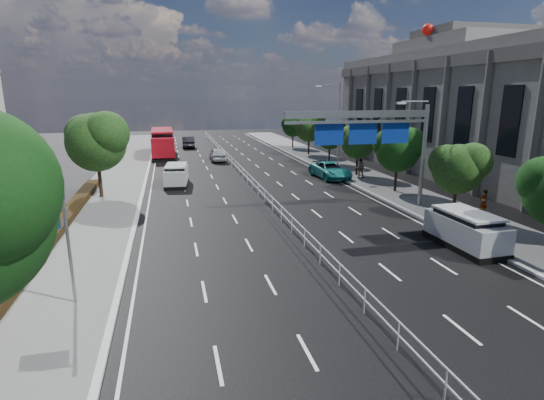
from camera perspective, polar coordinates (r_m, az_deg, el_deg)
name	(u,v)px	position (r m, az deg, el deg)	size (l,w,h in m)	color
ground	(332,278)	(19.21, 8.06, -10.34)	(160.00, 160.00, 0.00)	black
sidewalk_near	(47,306)	(18.64, -27.95, -12.51)	(5.00, 140.00, 0.14)	slate
kerb_near	(117,299)	(18.15, -20.12, -12.39)	(0.25, 140.00, 0.15)	silver
kerb_far	(504,258)	(23.84, 28.79, -6.90)	(0.25, 140.00, 0.15)	silver
median_fence	(244,175)	(39.95, -3.79, 3.43)	(0.05, 85.00, 1.02)	silver
hedge_near	(33,256)	(23.46, -29.42, -6.55)	(1.00, 36.00, 0.44)	black
toilet_sign	(54,233)	(17.48, -27.30, -4.00)	(1.62, 0.18, 4.34)	gray
overhead_gantry	(374,129)	(29.55, 13.56, 9.26)	(10.24, 0.38, 7.45)	gray
streetlight_far	(336,120)	(45.63, 8.65, 10.56)	(2.78, 2.40, 9.00)	gray
civic_hall	(473,110)	(48.82, 25.36, 10.86)	(14.40, 36.00, 14.35)	slate
near_tree_back	(97,139)	(34.73, -22.50, 7.61)	(4.84, 4.51, 6.69)	black
far_tree_c	(459,166)	(29.62, 23.84, 4.20)	(3.52, 3.28, 4.94)	black
far_tree_d	(399,148)	(35.76, 16.66, 6.75)	(3.85, 3.59, 5.34)	black
far_tree_e	(359,140)	(42.38, 11.57, 7.94)	(3.63, 3.38, 5.13)	black
far_tree_f	(330,134)	(49.25, 7.86, 8.83)	(3.52, 3.28, 5.02)	black
far_tree_g	(310,126)	(56.26, 5.07, 9.82)	(3.96, 3.69, 5.45)	black
far_tree_h	(293,125)	(63.42, 2.87, 10.04)	(3.41, 3.18, 4.91)	black
white_minivan	(177,175)	(38.41, -12.72, 3.28)	(2.29, 4.47, 1.87)	black
red_bus	(163,142)	(57.33, -14.50, 7.54)	(2.91, 11.54, 3.44)	black
near_car_silver	(218,154)	(51.89, -7.26, 6.14)	(1.93, 4.80, 1.63)	#B0B3B8
near_car_dark	(188,142)	(65.60, -11.17, 7.66)	(1.77, 5.08, 1.67)	black
silver_minivan	(466,230)	(24.51, 24.59, -3.69)	(2.05, 4.70, 1.94)	black
parked_car_teal	(330,170)	(41.14, 7.86, 3.99)	(2.57, 5.57, 1.55)	teal
parked_car_dark	(329,170)	(41.56, 7.72, 3.97)	(1.90, 4.69, 1.36)	black
pedestrian_a	(484,202)	(31.16, 26.56, -0.25)	(0.61, 0.40, 1.68)	gray
pedestrian_b	(360,168)	(41.01, 11.77, 4.21)	(0.90, 0.70, 1.85)	gray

